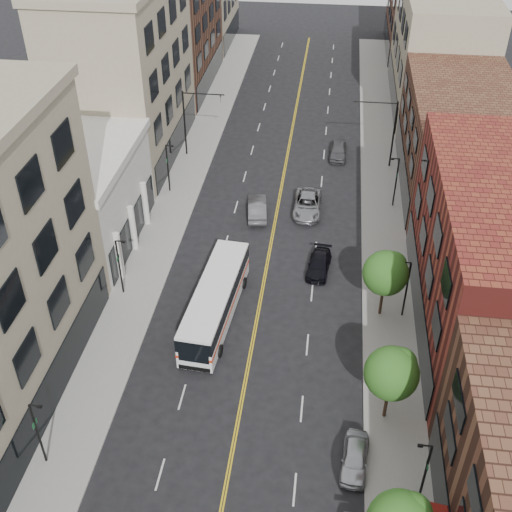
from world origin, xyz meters
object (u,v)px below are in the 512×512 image
at_px(car_parked_far, 355,458).
at_px(car_lane_behind, 257,208).
at_px(car_lane_b, 307,204).
at_px(city_bus, 215,300).
at_px(car_lane_c, 338,150).
at_px(car_lane_a, 319,264).

bearing_deg(car_parked_far, car_lane_behind, 113.95).
relative_size(car_lane_behind, car_lane_b, 0.86).
relative_size(city_bus, car_lane_c, 2.67).
xyz_separation_m(city_bus, car_lane_b, (5.98, 15.98, -0.99)).
distance_m(city_bus, car_lane_c, 28.87).
distance_m(car_lane_a, car_lane_b, 9.24).
bearing_deg(car_lane_a, car_lane_c, 92.97).
bearing_deg(car_lane_c, city_bus, -106.23).
height_order(car_lane_a, car_lane_c, car_lane_c).
bearing_deg(car_lane_b, city_bus, -111.12).
bearing_deg(car_lane_behind, car_lane_c, -127.63).
height_order(city_bus, car_parked_far, city_bus).
distance_m(city_bus, car_lane_a, 10.24).
height_order(car_lane_behind, car_lane_a, car_lane_behind).
relative_size(car_parked_far, car_lane_b, 0.70).
xyz_separation_m(car_lane_behind, car_lane_b, (4.65, 1.24, -0.02)).
xyz_separation_m(city_bus, car_lane_behind, (1.32, 14.74, -0.97)).
xyz_separation_m(car_lane_behind, car_lane_a, (6.19, -7.87, -0.17)).
bearing_deg(car_lane_a, car_lane_b, 105.61).
xyz_separation_m(car_parked_far, car_lane_c, (-1.90, 39.54, 0.10)).
height_order(car_lane_a, car_lane_b, car_lane_b).
height_order(city_bus, car_lane_a, city_bus).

